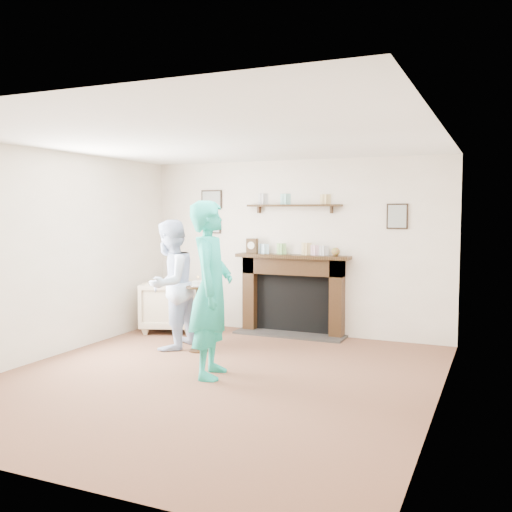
# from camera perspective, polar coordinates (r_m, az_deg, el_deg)

# --- Properties ---
(ground) EXTENTS (5.00, 5.00, 0.00)m
(ground) POSITION_cam_1_polar(r_m,az_deg,el_deg) (6.19, -4.11, -12.08)
(ground) COLOR brown
(ground) RESTS_ON ground
(room_shell) EXTENTS (4.54, 5.02, 2.52)m
(room_shell) POSITION_cam_1_polar(r_m,az_deg,el_deg) (6.56, -1.39, 3.24)
(room_shell) COLOR beige
(room_shell) RESTS_ON ground
(armchair) EXTENTS (1.05, 1.03, 0.75)m
(armchair) POSITION_cam_1_polar(r_m,az_deg,el_deg) (8.62, -8.36, -7.39)
(armchair) COLOR tan
(armchair) RESTS_ON ground
(man) EXTENTS (0.65, 0.82, 1.66)m
(man) POSITION_cam_1_polar(r_m,az_deg,el_deg) (7.54, -8.54, -9.10)
(man) COLOR silver
(man) RESTS_ON ground
(woman) EXTENTS (0.61, 0.78, 1.88)m
(woman) POSITION_cam_1_polar(r_m,az_deg,el_deg) (6.28, -4.45, -11.85)
(woman) COLOR teal
(woman) RESTS_ON ground
(pedestal_table) EXTENTS (0.30, 0.30, 0.95)m
(pedestal_table) POSITION_cam_1_polar(r_m,az_deg,el_deg) (7.23, -5.81, -4.92)
(pedestal_table) COLOR black
(pedestal_table) RESTS_ON ground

